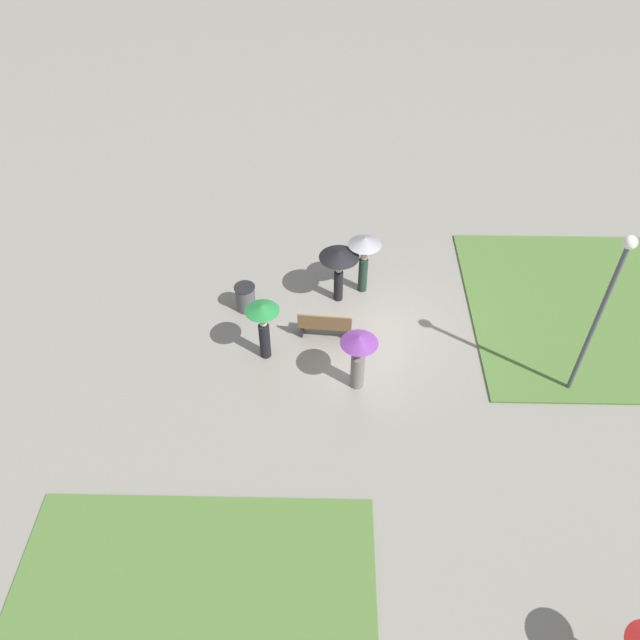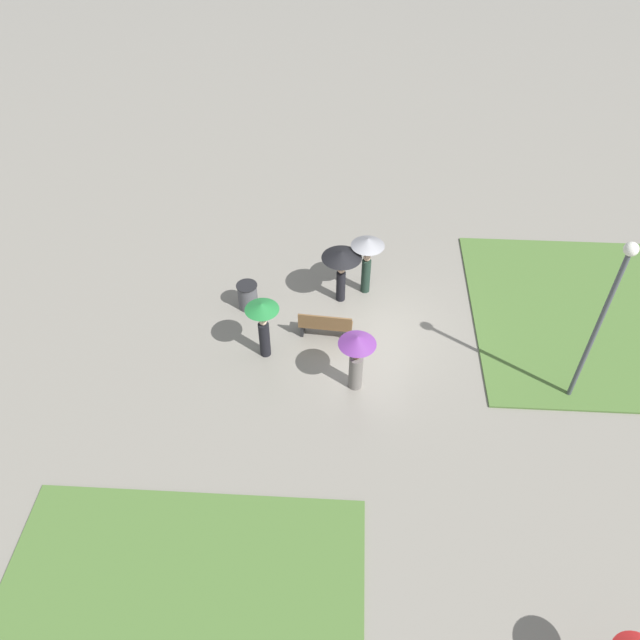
# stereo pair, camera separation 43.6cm
# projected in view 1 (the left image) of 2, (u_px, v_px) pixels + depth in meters

# --- Properties ---
(ground_plane) EXTENTS (90.00, 90.00, 0.00)m
(ground_plane) POSITION_uv_depth(u_px,v_px,m) (371.00, 329.00, 18.36)
(ground_plane) COLOR gray
(lawn_patch_near) EXTENTS (7.63, 7.35, 0.06)m
(lawn_patch_near) POSITION_uv_depth(u_px,v_px,m) (595.00, 309.00, 18.93)
(lawn_patch_near) COLOR #4C7033
(lawn_patch_near) RESTS_ON ground_plane
(park_bench) EXTENTS (1.56, 0.54, 0.90)m
(park_bench) POSITION_uv_depth(u_px,v_px,m) (325.00, 325.00, 17.82)
(park_bench) COLOR brown
(park_bench) RESTS_ON ground_plane
(lamp_post) EXTENTS (0.32, 0.32, 5.01)m
(lamp_post) POSITION_uv_depth(u_px,v_px,m) (605.00, 301.00, 14.53)
(lamp_post) COLOR #474C51
(lamp_post) RESTS_ON ground_plane
(trash_bin) EXTENTS (0.63, 0.63, 0.86)m
(trash_bin) POSITION_uv_depth(u_px,v_px,m) (246.00, 298.00, 18.70)
(trash_bin) COLOR #4C4C51
(trash_bin) RESTS_ON ground_plane
(crowd_person_grey) EXTENTS (1.01, 1.01, 2.01)m
(crowd_person_grey) POSITION_uv_depth(u_px,v_px,m) (364.00, 251.00, 18.58)
(crowd_person_grey) COLOR #1E3328
(crowd_person_grey) RESTS_ON ground_plane
(crowd_person_purple) EXTENTS (0.98, 0.98, 1.86)m
(crowd_person_purple) POSITION_uv_depth(u_px,v_px,m) (359.00, 352.00, 15.93)
(crowd_person_purple) COLOR slate
(crowd_person_purple) RESTS_ON ground_plane
(crowd_person_black) EXTENTS (1.19, 1.19, 1.85)m
(crowd_person_black) POSITION_uv_depth(u_px,v_px,m) (339.00, 261.00, 18.30)
(crowd_person_black) COLOR black
(crowd_person_black) RESTS_ON ground_plane
(crowd_person_green) EXTENTS (0.93, 0.93, 1.90)m
(crowd_person_green) POSITION_uv_depth(u_px,v_px,m) (263.00, 321.00, 16.68)
(crowd_person_green) COLOR black
(crowd_person_green) RESTS_ON ground_plane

